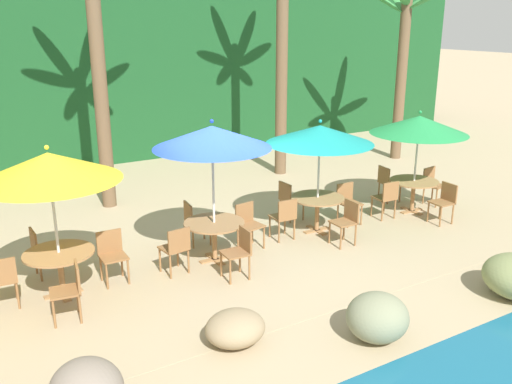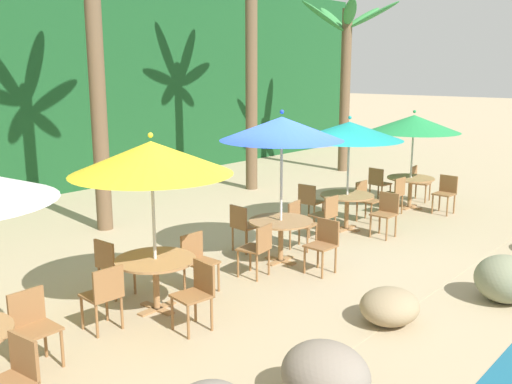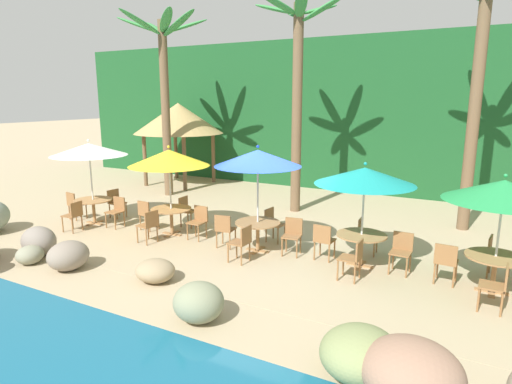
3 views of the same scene
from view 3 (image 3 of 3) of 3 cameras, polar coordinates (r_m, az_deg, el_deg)
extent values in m
plane|color=tan|center=(10.66, 1.71, -7.99)|extent=(120.00, 120.00, 0.00)
cube|color=tan|center=(10.65, 1.71, -7.97)|extent=(18.00, 5.20, 0.01)
cube|color=#194C23|center=(18.52, 14.50, 9.72)|extent=(28.00, 2.40, 6.00)
ellipsoid|color=gray|center=(10.42, -23.37, -7.65)|extent=(0.81, 0.92, 0.64)
ellipsoid|color=#97715A|center=(6.06, 19.65, -21.36)|extent=(1.26, 1.20, 0.79)
ellipsoid|color=gray|center=(11.62, -26.56, -5.76)|extent=(0.87, 0.73, 0.70)
ellipsoid|color=gray|center=(11.18, -27.50, -7.30)|extent=(0.57, 0.61, 0.42)
ellipsoid|color=#828D58|center=(6.35, 13.46, -19.85)|extent=(1.08, 1.13, 0.68)
ellipsoid|color=gray|center=(7.57, -7.52, -14.10)|extent=(0.87, 0.85, 0.67)
ellipsoid|color=#9A8461|center=(9.25, -13.05, -9.99)|extent=(0.84, 0.76, 0.46)
ellipsoid|color=slate|center=(6.05, 19.48, -21.86)|extent=(1.07, 1.13, 0.71)
cylinder|color=silver|center=(13.67, -20.69, 0.81)|extent=(0.04, 0.04, 2.33)
cone|color=white|center=(13.51, -21.03, 5.23)|extent=(2.17, 2.17, 0.35)
sphere|color=white|center=(13.49, -21.12, 6.32)|extent=(0.07, 0.07, 0.07)
cube|color=#A37547|center=(13.92, -20.34, -3.83)|extent=(0.60, 0.12, 0.03)
cube|color=#A37547|center=(13.92, -20.34, -3.83)|extent=(0.12, 0.60, 0.03)
cylinder|color=#A37547|center=(13.83, -20.45, -2.42)|extent=(0.09, 0.09, 0.71)
cylinder|color=#A37547|center=(13.75, -20.56, -0.99)|extent=(1.10, 1.10, 0.03)
cylinder|color=olive|center=(13.02, -17.97, -3.79)|extent=(0.04, 0.04, 0.45)
cylinder|color=olive|center=(13.27, -19.04, -3.57)|extent=(0.04, 0.04, 0.45)
cylinder|color=olive|center=(13.25, -16.86, -3.44)|extent=(0.04, 0.04, 0.45)
cylinder|color=olive|center=(13.50, -17.94, -3.22)|extent=(0.04, 0.04, 0.45)
cube|color=olive|center=(13.20, -18.02, -2.50)|extent=(0.42, 0.42, 0.03)
cube|color=olive|center=(13.29, -17.46, -1.50)|extent=(0.42, 0.04, 0.42)
cylinder|color=olive|center=(14.31, -16.61, -2.29)|extent=(0.04, 0.04, 0.45)
cylinder|color=olive|center=(14.10, -17.75, -2.57)|extent=(0.04, 0.04, 0.45)
cylinder|color=olive|center=(14.58, -17.48, -2.07)|extent=(0.04, 0.04, 0.45)
cylinder|color=olive|center=(14.38, -18.61, -2.34)|extent=(0.04, 0.04, 0.45)
cube|color=olive|center=(14.29, -17.67, -1.38)|extent=(0.47, 0.47, 0.03)
cube|color=olive|center=(14.40, -18.20, -0.52)|extent=(0.09, 0.42, 0.42)
cylinder|color=olive|center=(14.81, -22.07, -2.20)|extent=(0.04, 0.04, 0.45)
cylinder|color=olive|center=(14.51, -21.31, -2.42)|extent=(0.04, 0.04, 0.45)
cylinder|color=olive|center=(14.63, -23.24, -2.46)|extent=(0.04, 0.04, 0.45)
cylinder|color=olive|center=(14.33, -22.50, -2.69)|extent=(0.04, 0.04, 0.45)
cube|color=olive|center=(14.51, -22.36, -1.52)|extent=(0.47, 0.47, 0.03)
cube|color=olive|center=(14.37, -23.09, -0.91)|extent=(0.42, 0.09, 0.42)
cylinder|color=olive|center=(13.30, -23.99, -3.92)|extent=(0.04, 0.04, 0.45)
cylinder|color=olive|center=(13.54, -22.89, -3.56)|extent=(0.04, 0.04, 0.45)
cylinder|color=olive|center=(13.05, -22.91, -4.13)|extent=(0.04, 0.04, 0.45)
cylinder|color=olive|center=(13.29, -21.81, -3.76)|extent=(0.04, 0.04, 0.45)
cube|color=olive|center=(13.23, -22.99, -2.84)|extent=(0.46, 0.46, 0.03)
cube|color=olive|center=(13.05, -22.44, -2.12)|extent=(0.07, 0.42, 0.42)
cylinder|color=silver|center=(11.97, -11.13, -0.40)|extent=(0.04, 0.04, 2.23)
cone|color=yellow|center=(11.80, -11.33, 4.41)|extent=(2.16, 2.16, 0.43)
sphere|color=yellow|center=(11.76, -11.39, 5.84)|extent=(0.07, 0.07, 0.07)
cube|color=#A37547|center=(12.25, -10.92, -5.42)|extent=(0.60, 0.12, 0.03)
cube|color=#A37547|center=(12.25, -10.92, -5.42)|extent=(0.12, 0.60, 0.03)
cylinder|color=#A37547|center=(12.15, -10.98, -3.82)|extent=(0.09, 0.09, 0.71)
cylinder|color=#A37547|center=(12.06, -11.05, -2.20)|extent=(1.10, 1.10, 0.03)
cylinder|color=olive|center=(11.45, -7.55, -5.46)|extent=(0.04, 0.04, 0.45)
cylinder|color=olive|center=(11.65, -8.97, -5.18)|extent=(0.04, 0.04, 0.45)
cylinder|color=olive|center=(11.72, -6.51, -5.01)|extent=(0.04, 0.04, 0.45)
cylinder|color=olive|center=(11.92, -7.92, -4.75)|extent=(0.04, 0.04, 0.45)
cube|color=olive|center=(11.62, -7.77, -3.97)|extent=(0.43, 0.43, 0.03)
cube|color=olive|center=(11.72, -7.22, -2.82)|extent=(0.42, 0.04, 0.42)
cylinder|color=olive|center=(12.90, -7.60, -3.43)|extent=(0.04, 0.04, 0.45)
cylinder|color=olive|center=(12.62, -8.49, -3.82)|extent=(0.04, 0.04, 0.45)
cylinder|color=olive|center=(13.09, -8.90, -3.24)|extent=(0.04, 0.04, 0.45)
cylinder|color=olive|center=(12.81, -9.81, -3.61)|extent=(0.04, 0.04, 0.45)
cube|color=olive|center=(12.79, -8.73, -2.49)|extent=(0.44, 0.44, 0.03)
cube|color=olive|center=(12.86, -9.49, -1.54)|extent=(0.05, 0.42, 0.42)
cylinder|color=olive|center=(13.01, -13.77, -3.55)|extent=(0.04, 0.04, 0.45)
cylinder|color=olive|center=(12.77, -12.64, -3.79)|extent=(0.04, 0.04, 0.45)
cylinder|color=olive|center=(12.78, -14.90, -3.90)|extent=(0.04, 0.04, 0.45)
cylinder|color=olive|center=(12.53, -13.78, -4.16)|extent=(0.04, 0.04, 0.45)
cube|color=olive|center=(12.71, -13.83, -2.81)|extent=(0.45, 0.45, 0.03)
cube|color=olive|center=(12.52, -14.52, -2.14)|extent=(0.42, 0.06, 0.42)
cylinder|color=olive|center=(11.70, -15.28, -5.41)|extent=(0.04, 0.04, 0.45)
cylinder|color=olive|center=(11.91, -13.93, -5.02)|extent=(0.04, 0.04, 0.45)
cylinder|color=olive|center=(11.43, -14.16, -5.76)|extent=(0.04, 0.04, 0.45)
cylinder|color=olive|center=(11.64, -12.80, -5.36)|extent=(0.04, 0.04, 0.45)
cube|color=olive|center=(11.60, -14.10, -4.25)|extent=(0.48, 0.48, 0.03)
cube|color=olive|center=(11.40, -13.51, -3.50)|extent=(0.10, 0.42, 0.42)
cylinder|color=silver|center=(10.45, 0.24, -1.51)|extent=(0.04, 0.04, 2.40)
cone|color=blue|center=(10.24, 0.25, 4.48)|extent=(2.07, 2.07, 0.39)
sphere|color=blue|center=(10.21, 0.25, 6.00)|extent=(0.07, 0.07, 0.07)
cube|color=#A37547|center=(10.79, 0.24, -7.64)|extent=(0.60, 0.12, 0.03)
cube|color=#A37547|center=(10.79, 0.24, -7.64)|extent=(0.12, 0.60, 0.03)
cylinder|color=#A37547|center=(10.67, 0.24, -5.85)|extent=(0.09, 0.09, 0.71)
cylinder|color=#A37547|center=(10.57, 0.24, -4.02)|extent=(1.10, 1.10, 0.03)
cylinder|color=olive|center=(10.28, 5.36, -7.48)|extent=(0.04, 0.04, 0.45)
cylinder|color=olive|center=(10.36, 3.43, -7.27)|extent=(0.04, 0.04, 0.45)
cylinder|color=olive|center=(10.60, 5.85, -6.86)|extent=(0.04, 0.04, 0.45)
cylinder|color=olive|center=(10.69, 3.98, -6.67)|extent=(0.04, 0.04, 0.45)
cube|color=olive|center=(10.41, 4.68, -5.82)|extent=(0.48, 0.48, 0.03)
cube|color=olive|center=(10.53, 4.98, -4.49)|extent=(0.42, 0.10, 0.42)
cylinder|color=olive|center=(11.47, 3.81, -5.34)|extent=(0.04, 0.04, 0.45)
cylinder|color=olive|center=(11.17, 2.90, -5.81)|extent=(0.04, 0.04, 0.45)
cylinder|color=olive|center=(11.64, 2.27, -5.06)|extent=(0.04, 0.04, 0.45)
cylinder|color=olive|center=(11.35, 1.34, -5.51)|extent=(0.04, 0.04, 0.45)
cube|color=olive|center=(11.34, 2.59, -4.27)|extent=(0.46, 0.46, 0.03)
cube|color=olive|center=(11.38, 1.74, -3.18)|extent=(0.07, 0.42, 0.42)
cylinder|color=olive|center=(11.25, -4.39, -5.70)|extent=(0.04, 0.04, 0.45)
cylinder|color=olive|center=(11.11, -2.71, -5.91)|extent=(0.04, 0.04, 0.45)
cylinder|color=olive|center=(10.94, -5.18, -6.23)|extent=(0.04, 0.04, 0.45)
cylinder|color=olive|center=(10.80, -3.46, -6.46)|extent=(0.04, 0.04, 0.45)
cube|color=olive|center=(10.95, -3.95, -4.88)|extent=(0.47, 0.47, 0.03)
cube|color=olive|center=(10.72, -4.41, -4.17)|extent=(0.42, 0.09, 0.42)
cylinder|color=olive|center=(9.99, -3.68, -8.03)|extent=(0.04, 0.04, 0.45)
cylinder|color=olive|center=(10.27, -2.55, -7.45)|extent=(0.04, 0.04, 0.45)
cylinder|color=olive|center=(9.81, -1.94, -8.41)|extent=(0.04, 0.04, 0.45)
cylinder|color=olive|center=(10.09, -0.84, -7.80)|extent=(0.04, 0.04, 0.45)
cube|color=olive|center=(9.96, -2.26, -6.62)|extent=(0.44, 0.44, 0.03)
cube|color=olive|center=(9.79, -1.29, -5.74)|extent=(0.05, 0.42, 0.42)
cylinder|color=silver|center=(9.81, 13.76, -3.55)|extent=(0.04, 0.04, 2.15)
cone|color=teal|center=(9.60, 14.06, 2.06)|extent=(2.15, 2.15, 0.37)
sphere|color=teal|center=(9.56, 14.14, 3.62)|extent=(0.07, 0.07, 0.07)
cube|color=#A37547|center=(10.14, 13.46, -9.32)|extent=(0.60, 0.12, 0.03)
cube|color=#A37547|center=(10.14, 13.46, -9.32)|extent=(0.12, 0.60, 0.03)
cylinder|color=#A37547|center=(10.02, 13.56, -7.42)|extent=(0.09, 0.09, 0.71)
cylinder|color=#A37547|center=(9.91, 13.66, -5.49)|extent=(1.10, 1.10, 0.03)
cylinder|color=olive|center=(9.69, 19.11, -9.37)|extent=(0.04, 0.04, 0.45)
cylinder|color=olive|center=(9.75, 17.03, -9.09)|extent=(0.04, 0.04, 0.45)
cylinder|color=olive|center=(10.02, 19.52, -8.68)|extent=(0.04, 0.04, 0.45)
cylinder|color=olive|center=(10.08, 17.51, -8.41)|extent=(0.04, 0.04, 0.45)
cube|color=olive|center=(9.80, 18.39, -7.57)|extent=(0.43, 0.43, 0.03)
cube|color=olive|center=(9.93, 18.70, -6.16)|extent=(0.42, 0.05, 0.42)
cylinder|color=olive|center=(11.00, 15.54, -6.56)|extent=(0.04, 0.04, 0.45)
cylinder|color=olive|center=(10.66, 15.21, -7.13)|extent=(0.04, 0.04, 0.45)
cylinder|color=olive|center=(11.05, 13.70, -6.36)|extent=(0.04, 0.04, 0.45)
cylinder|color=olive|center=(10.72, 13.32, -6.92)|extent=(0.04, 0.04, 0.45)
cube|color=olive|center=(10.78, 14.51, -5.53)|extent=(0.44, 0.44, 0.03)
cube|color=olive|center=(10.76, 13.52, -4.43)|extent=(0.06, 0.42, 0.42)
cylinder|color=olive|center=(10.53, 8.40, -7.06)|extent=(0.04, 0.04, 0.45)
cylinder|color=olive|center=(10.42, 10.24, -7.35)|extent=(0.04, 0.04, 0.45)
cylinder|color=olive|center=(10.22, 7.65, -7.65)|extent=(0.04, 0.04, 0.45)
cylinder|color=olive|center=(10.10, 9.54, -7.96)|extent=(0.04, 0.04, 0.45)
cube|color=olive|center=(10.24, 9.00, -6.24)|extent=(0.43, 0.43, 0.03)
cube|color=olive|center=(10.00, 8.63, -5.50)|extent=(0.42, 0.05, 0.42)
cylinder|color=olive|center=(9.19, 10.64, -10.07)|extent=(0.04, 0.04, 0.45)
cylinder|color=olive|center=(9.51, 11.34, -9.33)|extent=(0.04, 0.04, 0.45)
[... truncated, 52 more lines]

